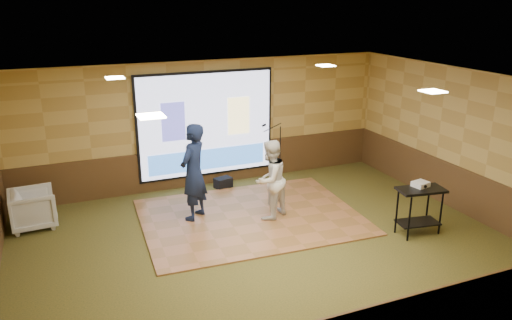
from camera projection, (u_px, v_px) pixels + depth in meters
name	position (u px, v px, depth m)	size (l,w,h in m)	color
ground	(264.00, 245.00, 9.21)	(9.00, 9.00, 0.00)	#333C1B
room_shell	(265.00, 136.00, 8.56)	(9.04, 7.04, 3.02)	tan
wainscot_back	(207.00, 165.00, 12.12)	(9.00, 0.04, 0.95)	#51341B
wainscot_right	(456.00, 187.00, 10.70)	(0.04, 7.00, 0.95)	#51341B
projector_screen	(207.00, 126.00, 11.77)	(3.32, 0.06, 2.52)	black
downlight_nw	(115.00, 78.00, 9.06)	(0.32, 0.32, 0.02)	#FCEDBD
downlight_ne	(326.00, 66.00, 10.67)	(0.32, 0.32, 0.02)	#FCEDBD
downlight_sw	(151.00, 116.00, 6.17)	(0.32, 0.32, 0.02)	#FCEDBD
downlight_se	(433.00, 91.00, 7.77)	(0.32, 0.32, 0.02)	#FCEDBD
dance_floor	(251.00, 217.00, 10.38)	(4.41, 3.36, 0.03)	#A3673B
player_left	(193.00, 172.00, 10.00)	(0.73, 0.48, 1.99)	#131D3B
player_right	(270.00, 180.00, 10.07)	(0.80, 0.62, 1.65)	silver
av_table	(420.00, 203.00, 9.49)	(0.88, 0.46, 0.93)	black
projector	(421.00, 184.00, 9.49)	(0.29, 0.24, 0.10)	white
mic_stand	(278.00, 164.00, 12.14)	(0.61, 0.25, 1.54)	black
banquet_chair	(33.00, 209.00, 9.85)	(0.83, 0.85, 0.77)	gray
duffel_bag	(223.00, 183.00, 11.97)	(0.40, 0.26, 0.25)	black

